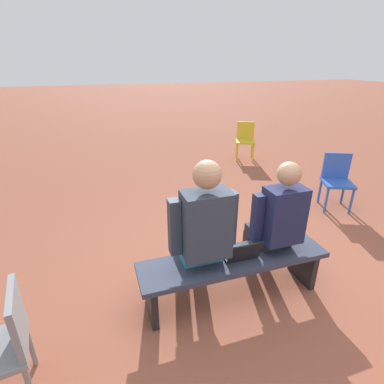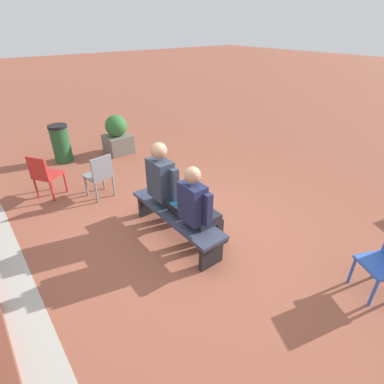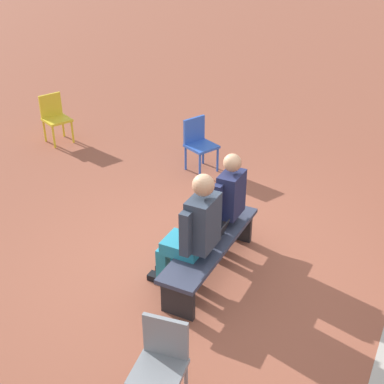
{
  "view_description": "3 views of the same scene",
  "coord_description": "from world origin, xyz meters",
  "px_view_note": "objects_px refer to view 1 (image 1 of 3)",
  "views": [
    {
      "loc": [
        1.24,
        2.22,
        2.13
      ],
      "look_at": [
        0.46,
        -0.14,
        1.04
      ],
      "focal_mm": 28.0,
      "sensor_mm": 36.0,
      "label": 1
    },
    {
      "loc": [
        -2.88,
        2.22,
        2.89
      ],
      "look_at": [
        0.07,
        -0.09,
        0.73
      ],
      "focal_mm": 28.0,
      "sensor_mm": 36.0,
      "label": 2
    },
    {
      "loc": [
        4.7,
        2.22,
        3.87
      ],
      "look_at": [
        -0.26,
        -0.29,
        0.77
      ],
      "focal_mm": 50.0,
      "sensor_mm": 36.0,
      "label": 3
    }
  ],
  "objects_px": {
    "person_adult": "(201,231)",
    "plastic_chair_by_pillar": "(3,342)",
    "plastic_chair_far_left": "(245,138)",
    "bench": "(234,266)",
    "person_student": "(275,221)",
    "laptop": "(240,253)",
    "plastic_chair_far_right": "(337,178)"
  },
  "relations": [
    {
      "from": "bench",
      "to": "plastic_chair_far_right",
      "type": "bearing_deg",
      "value": -150.78
    },
    {
      "from": "plastic_chair_far_left",
      "to": "plastic_chair_by_pillar",
      "type": "height_order",
      "value": "same"
    },
    {
      "from": "bench",
      "to": "plastic_chair_far_left",
      "type": "relative_size",
      "value": 2.14
    },
    {
      "from": "bench",
      "to": "person_adult",
      "type": "bearing_deg",
      "value": -13.42
    },
    {
      "from": "laptop",
      "to": "plastic_chair_far_left",
      "type": "relative_size",
      "value": 0.38
    },
    {
      "from": "person_student",
      "to": "plastic_chair_by_pillar",
      "type": "xyz_separation_m",
      "value": [
        2.26,
        0.46,
        -0.24
      ]
    },
    {
      "from": "bench",
      "to": "person_adult",
      "type": "distance_m",
      "value": 0.51
    },
    {
      "from": "plastic_chair_far_right",
      "to": "plastic_chair_by_pillar",
      "type": "distance_m",
      "value": 4.53
    },
    {
      "from": "person_adult",
      "to": "bench",
      "type": "bearing_deg",
      "value": 166.58
    },
    {
      "from": "person_student",
      "to": "plastic_chair_far_left",
      "type": "distance_m",
      "value": 4.4
    },
    {
      "from": "person_adult",
      "to": "plastic_chair_by_pillar",
      "type": "height_order",
      "value": "person_adult"
    },
    {
      "from": "laptop",
      "to": "plastic_chair_far_left",
      "type": "bearing_deg",
      "value": -118.1
    },
    {
      "from": "laptop",
      "to": "person_adult",
      "type": "bearing_deg",
      "value": -13.31
    },
    {
      "from": "person_adult",
      "to": "plastic_chair_by_pillar",
      "type": "xyz_separation_m",
      "value": [
        1.51,
        0.47,
        -0.28
      ]
    },
    {
      "from": "bench",
      "to": "plastic_chair_far_right",
      "type": "xyz_separation_m",
      "value": [
        -2.37,
        -1.33,
        0.13
      ]
    },
    {
      "from": "plastic_chair_by_pillar",
      "to": "person_adult",
      "type": "bearing_deg",
      "value": -162.87
    },
    {
      "from": "plastic_chair_by_pillar",
      "to": "person_student",
      "type": "bearing_deg",
      "value": -168.51
    },
    {
      "from": "person_adult",
      "to": "plastic_chair_far_left",
      "type": "xyz_separation_m",
      "value": [
        -2.54,
        -4.01,
        -0.28
      ]
    },
    {
      "from": "plastic_chair_far_left",
      "to": "laptop",
      "type": "bearing_deg",
      "value": 61.9
    },
    {
      "from": "person_student",
      "to": "laptop",
      "type": "xyz_separation_m",
      "value": [
        0.39,
        0.08,
        -0.22
      ]
    },
    {
      "from": "bench",
      "to": "plastic_chair_by_pillar",
      "type": "distance_m",
      "value": 1.86
    },
    {
      "from": "plastic_chair_far_left",
      "to": "plastic_chair_by_pillar",
      "type": "bearing_deg",
      "value": 47.81
    },
    {
      "from": "person_adult",
      "to": "plastic_chair_far_left",
      "type": "height_order",
      "value": "person_adult"
    },
    {
      "from": "plastic_chair_far_left",
      "to": "person_student",
      "type": "bearing_deg",
      "value": 65.96
    },
    {
      "from": "person_student",
      "to": "plastic_chair_by_pillar",
      "type": "distance_m",
      "value": 2.32
    },
    {
      "from": "bench",
      "to": "person_student",
      "type": "distance_m",
      "value": 0.58
    },
    {
      "from": "plastic_chair_far_left",
      "to": "plastic_chair_by_pillar",
      "type": "distance_m",
      "value": 6.04
    },
    {
      "from": "person_adult",
      "to": "plastic_chair_far_right",
      "type": "height_order",
      "value": "person_adult"
    },
    {
      "from": "bench",
      "to": "plastic_chair_by_pillar",
      "type": "xyz_separation_m",
      "value": [
        1.82,
        0.39,
        0.13
      ]
    },
    {
      "from": "person_student",
      "to": "plastic_chair_far_right",
      "type": "xyz_separation_m",
      "value": [
        -1.93,
        -1.26,
        -0.24
      ]
    },
    {
      "from": "bench",
      "to": "laptop",
      "type": "distance_m",
      "value": 0.16
    },
    {
      "from": "person_adult",
      "to": "plastic_chair_by_pillar",
      "type": "relative_size",
      "value": 1.71
    }
  ]
}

